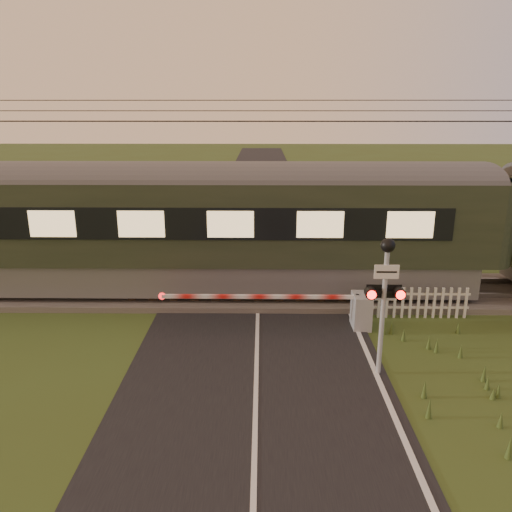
{
  "coord_description": "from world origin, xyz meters",
  "views": [
    {
      "loc": [
        0.12,
        -8.91,
        5.86
      ],
      "look_at": [
        -0.03,
        3.2,
        2.28
      ],
      "focal_mm": 35.0,
      "sensor_mm": 36.0,
      "label": 1
    }
  ],
  "objects_px": {
    "train": "(498,227)",
    "boom_gate": "(349,309)",
    "crossing_signal": "(385,283)",
    "picket_fence": "(418,303)"
  },
  "relations": [
    {
      "from": "crossing_signal",
      "to": "train",
      "type": "bearing_deg",
      "value": 47.15
    },
    {
      "from": "boom_gate",
      "to": "crossing_signal",
      "type": "relative_size",
      "value": 2.02
    },
    {
      "from": "boom_gate",
      "to": "crossing_signal",
      "type": "bearing_deg",
      "value": -83.98
    },
    {
      "from": "train",
      "to": "boom_gate",
      "type": "bearing_deg",
      "value": -152.84
    },
    {
      "from": "train",
      "to": "picket_fence",
      "type": "bearing_deg",
      "value": -146.81
    },
    {
      "from": "train",
      "to": "boom_gate",
      "type": "distance_m",
      "value": 5.89
    },
    {
      "from": "boom_gate",
      "to": "picket_fence",
      "type": "height_order",
      "value": "boom_gate"
    },
    {
      "from": "train",
      "to": "picket_fence",
      "type": "height_order",
      "value": "train"
    },
    {
      "from": "boom_gate",
      "to": "train",
      "type": "bearing_deg",
      "value": 27.16
    },
    {
      "from": "train",
      "to": "boom_gate",
      "type": "relative_size",
      "value": 6.57
    }
  ]
}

